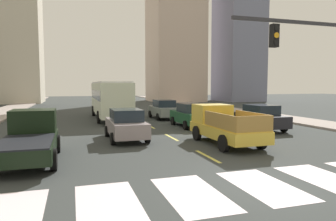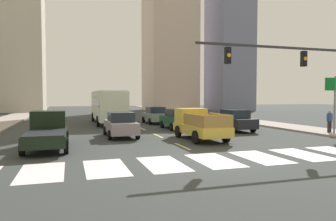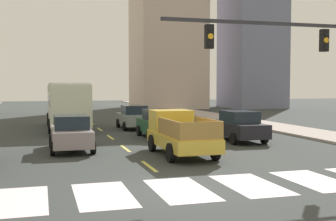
% 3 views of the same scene
% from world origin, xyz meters
% --- Properties ---
extents(ground_plane, '(160.00, 160.00, 0.00)m').
position_xyz_m(ground_plane, '(0.00, 0.00, 0.00)').
color(ground_plane, '#333737').
extents(sidewalk_right, '(3.44, 110.00, 0.15)m').
position_xyz_m(sidewalk_right, '(12.70, 18.00, 0.07)').
color(sidewalk_right, '#A1948D').
rests_on(sidewalk_right, ground).
extents(crosswalk_stripe_1, '(1.60, 3.21, 0.01)m').
position_xyz_m(crosswalk_stripe_1, '(-6.99, 0.00, 0.00)').
color(crosswalk_stripe_1, silver).
rests_on(crosswalk_stripe_1, ground).
extents(crosswalk_stripe_2, '(1.60, 3.21, 0.01)m').
position_xyz_m(crosswalk_stripe_2, '(-4.66, 0.00, 0.00)').
color(crosswalk_stripe_2, silver).
rests_on(crosswalk_stripe_2, ground).
extents(crosswalk_stripe_3, '(1.60, 3.21, 0.01)m').
position_xyz_m(crosswalk_stripe_3, '(-2.33, 0.00, 0.00)').
color(crosswalk_stripe_3, silver).
rests_on(crosswalk_stripe_3, ground).
extents(crosswalk_stripe_4, '(1.60, 3.21, 0.01)m').
position_xyz_m(crosswalk_stripe_4, '(0.00, 0.00, 0.00)').
color(crosswalk_stripe_4, silver).
rests_on(crosswalk_stripe_4, ground).
extents(crosswalk_stripe_5, '(1.60, 3.21, 0.01)m').
position_xyz_m(crosswalk_stripe_5, '(2.33, 0.00, 0.00)').
color(crosswalk_stripe_5, silver).
rests_on(crosswalk_stripe_5, ground).
extents(crosswalk_stripe_6, '(1.60, 3.21, 0.01)m').
position_xyz_m(crosswalk_stripe_6, '(4.66, 0.00, 0.00)').
color(crosswalk_stripe_6, silver).
rests_on(crosswalk_stripe_6, ground).
extents(lane_dash_0, '(0.16, 2.40, 0.01)m').
position_xyz_m(lane_dash_0, '(0.00, 4.00, 0.00)').
color(lane_dash_0, '#D1C751').
rests_on(lane_dash_0, ground).
extents(lane_dash_1, '(0.16, 2.40, 0.01)m').
position_xyz_m(lane_dash_1, '(0.00, 9.00, 0.00)').
color(lane_dash_1, '#D1C751').
rests_on(lane_dash_1, ground).
extents(lane_dash_2, '(0.16, 2.40, 0.01)m').
position_xyz_m(lane_dash_2, '(0.00, 14.00, 0.00)').
color(lane_dash_2, '#D1C751').
rests_on(lane_dash_2, ground).
extents(lane_dash_3, '(0.16, 2.40, 0.01)m').
position_xyz_m(lane_dash_3, '(0.00, 19.00, 0.00)').
color(lane_dash_3, '#D1C751').
rests_on(lane_dash_3, ground).
extents(lane_dash_4, '(0.16, 2.40, 0.01)m').
position_xyz_m(lane_dash_4, '(0.00, 24.00, 0.00)').
color(lane_dash_4, '#D1C751').
rests_on(lane_dash_4, ground).
extents(lane_dash_5, '(0.16, 2.40, 0.01)m').
position_xyz_m(lane_dash_5, '(0.00, 29.00, 0.00)').
color(lane_dash_5, '#D1C751').
rests_on(lane_dash_5, ground).
extents(lane_dash_6, '(0.16, 2.40, 0.01)m').
position_xyz_m(lane_dash_6, '(0.00, 34.00, 0.00)').
color(lane_dash_6, '#D1C751').
rests_on(lane_dash_6, ground).
extents(lane_dash_7, '(0.16, 2.40, 0.01)m').
position_xyz_m(lane_dash_7, '(0.00, 39.00, 0.00)').
color(lane_dash_7, '#D1C751').
rests_on(lane_dash_7, ground).
extents(pickup_stakebed, '(2.18, 5.20, 1.96)m').
position_xyz_m(pickup_stakebed, '(2.02, 6.56, 0.94)').
color(pickup_stakebed, gold).
rests_on(pickup_stakebed, ground).
extents(pickup_dark, '(2.18, 5.20, 1.96)m').
position_xyz_m(pickup_dark, '(-7.13, 5.70, 0.92)').
color(pickup_dark, black).
rests_on(pickup_dark, ground).
extents(city_bus, '(2.72, 10.80, 3.32)m').
position_xyz_m(city_bus, '(-2.25, 19.97, 1.95)').
color(city_bus, silver).
rests_on(city_bus, ground).
extents(sedan_near_right, '(2.02, 4.40, 1.72)m').
position_xyz_m(sedan_near_right, '(2.43, 18.71, 0.86)').
color(sedan_near_right, gray).
rests_on(sedan_near_right, ground).
extents(sedan_mid, '(2.02, 4.40, 1.72)m').
position_xyz_m(sedan_mid, '(2.77, 12.92, 0.86)').
color(sedan_mid, '#1C4F2E').
rests_on(sedan_mid, ground).
extents(sedan_far, '(2.02, 4.40, 1.72)m').
position_xyz_m(sedan_far, '(6.66, 10.04, 0.86)').
color(sedan_far, black).
rests_on(sedan_far, ground).
extents(sedan_near_left, '(2.02, 4.40, 1.72)m').
position_xyz_m(sedan_near_left, '(-2.65, 9.05, 0.86)').
color(sedan_near_left, gray).
rests_on(sedan_near_left, ground).
extents(traffic_signal_gantry, '(11.75, 0.27, 6.00)m').
position_xyz_m(traffic_signal_gantry, '(7.65, 1.94, 4.30)').
color(traffic_signal_gantry, '#2D2D33').
rests_on(traffic_signal_gantry, ground).
extents(direction_sign_green, '(1.70, 0.12, 4.20)m').
position_xyz_m(direction_sign_green, '(11.96, 5.29, 3.03)').
color(direction_sign_green, slate).
rests_on(direction_sign_green, ground).
extents(pedestrian_walking, '(0.53, 0.34, 1.64)m').
position_xyz_m(pedestrian_walking, '(12.15, 5.88, 1.12)').
color(pedestrian_walking, '#2A212E').
rests_on(pedestrian_walking, sidewalk_right).
extents(block_mid_left, '(8.11, 9.47, 21.35)m').
position_xyz_m(block_mid_left, '(-14.38, 50.35, 10.68)').
color(block_mid_left, beige).
rests_on(block_mid_left, ground).
extents(block_low_left, '(7.17, 8.71, 28.67)m').
position_xyz_m(block_low_left, '(24.97, 44.51, 14.34)').
color(block_low_left, slate).
rests_on(block_low_left, ground).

